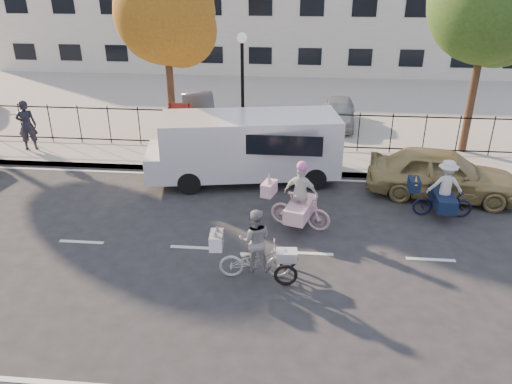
# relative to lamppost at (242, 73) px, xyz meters

# --- Properties ---
(ground) EXTENTS (120.00, 120.00, 0.00)m
(ground) POSITION_rel_lamppost_xyz_m (-0.50, -6.80, -3.11)
(ground) COLOR #333334
(road_markings) EXTENTS (60.00, 9.52, 0.01)m
(road_markings) POSITION_rel_lamppost_xyz_m (-0.50, -6.80, -3.11)
(road_markings) COLOR silver
(road_markings) RESTS_ON ground
(curb) EXTENTS (60.00, 0.10, 0.15)m
(curb) POSITION_rel_lamppost_xyz_m (-0.50, -1.75, -3.04)
(curb) COLOR #A8A399
(curb) RESTS_ON ground
(sidewalk) EXTENTS (60.00, 2.20, 0.15)m
(sidewalk) POSITION_rel_lamppost_xyz_m (-0.50, -0.70, -3.04)
(sidewalk) COLOR #A8A399
(sidewalk) RESTS_ON ground
(parking_lot) EXTENTS (60.00, 15.60, 0.15)m
(parking_lot) POSITION_rel_lamppost_xyz_m (-0.50, 8.20, -3.04)
(parking_lot) COLOR #A8A399
(parking_lot) RESTS_ON ground
(iron_fence) EXTENTS (58.00, 0.06, 1.50)m
(iron_fence) POSITION_rel_lamppost_xyz_m (-0.50, 0.40, -2.21)
(iron_fence) COLOR black
(iron_fence) RESTS_ON sidewalk
(building) EXTENTS (34.00, 10.00, 6.00)m
(building) POSITION_rel_lamppost_xyz_m (-0.50, 18.20, -0.11)
(building) COLOR silver
(building) RESTS_ON ground
(lamppost) EXTENTS (0.36, 0.36, 4.33)m
(lamppost) POSITION_rel_lamppost_xyz_m (0.00, 0.00, 0.00)
(lamppost) COLOR black
(lamppost) RESTS_ON sidewalk
(street_sign) EXTENTS (0.85, 0.06, 1.80)m
(street_sign) POSITION_rel_lamppost_xyz_m (-2.35, 0.00, -1.70)
(street_sign) COLOR black
(street_sign) RESTS_ON sidewalk
(zebra_trike) EXTENTS (2.05, 0.81, 1.75)m
(zebra_trike) POSITION_rel_lamppost_xyz_m (1.22, -7.92, -2.44)
(zebra_trike) COLOR silver
(zebra_trike) RESTS_ON ground
(unicorn_bike) EXTENTS (2.00, 1.44, 1.97)m
(unicorn_bike) POSITION_rel_lamppost_xyz_m (2.19, -5.44, -2.38)
(unicorn_bike) COLOR #F7BCC1
(unicorn_bike) RESTS_ON ground
(bull_bike) EXTENTS (1.85, 1.26, 1.73)m
(bull_bike) POSITION_rel_lamppost_xyz_m (6.26, -4.39, -2.42)
(bull_bike) COLOR black
(bull_bike) RESTS_ON ground
(white_van) EXTENTS (6.54, 3.06, 2.21)m
(white_van) POSITION_rel_lamppost_xyz_m (0.40, -2.30, -1.89)
(white_van) COLOR white
(white_van) RESTS_ON ground
(gold_sedan) EXTENTS (4.73, 2.49, 1.53)m
(gold_sedan) POSITION_rel_lamppost_xyz_m (6.55, -3.00, -2.35)
(gold_sedan) COLOR tan
(gold_sedan) RESTS_ON ground
(pedestrian) EXTENTS (0.80, 0.65, 1.91)m
(pedestrian) POSITION_rel_lamppost_xyz_m (-8.11, -0.56, -2.01)
(pedestrian) COLOR black
(pedestrian) RESTS_ON sidewalk
(lot_car_c) EXTENTS (2.26, 4.08, 1.28)m
(lot_car_c) POSITION_rel_lamppost_xyz_m (-2.37, 3.31, -2.32)
(lot_car_c) COLOR #4F5157
(lot_car_c) RESTS_ON parking_lot
(lot_car_d) EXTENTS (1.70, 3.65, 1.21)m
(lot_car_d) POSITION_rel_lamppost_xyz_m (3.72, 3.60, -2.36)
(lot_car_d) COLOR #979A9E
(lot_car_d) RESTS_ON parking_lot
(tree_mid) EXTENTS (3.73, 3.73, 6.83)m
(tree_mid) POSITION_rel_lamppost_xyz_m (-2.82, 1.22, 1.67)
(tree_mid) COLOR #442D1D
(tree_mid) RESTS_ON ground
(tree_east) EXTENTS (4.07, 4.07, 7.46)m
(tree_east) POSITION_rel_lamppost_xyz_m (8.41, 0.86, 2.11)
(tree_east) COLOR #442D1D
(tree_east) RESTS_ON ground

